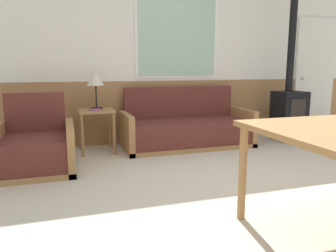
{
  "coord_description": "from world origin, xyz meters",
  "views": [
    {
      "loc": [
        -1.62,
        -2.25,
        1.15
      ],
      "look_at": [
        -0.58,
        1.03,
        0.53
      ],
      "focal_mm": 35.0,
      "sensor_mm": 36.0,
      "label": 1
    }
  ],
  "objects_px": {
    "wood_stove": "(289,101)",
    "side_table": "(96,118)",
    "table_lamp": "(96,80)",
    "armchair": "(35,149)",
    "couch": "(187,129)"
  },
  "relations": [
    {
      "from": "armchair",
      "to": "wood_stove",
      "type": "xyz_separation_m",
      "value": [
        3.71,
        0.49,
        0.38
      ]
    },
    {
      "from": "armchair",
      "to": "side_table",
      "type": "bearing_deg",
      "value": 36.37
    },
    {
      "from": "side_table",
      "to": "wood_stove",
      "type": "height_order",
      "value": "wood_stove"
    },
    {
      "from": "table_lamp",
      "to": "side_table",
      "type": "bearing_deg",
      "value": -100.66
    },
    {
      "from": "armchair",
      "to": "side_table",
      "type": "distance_m",
      "value": 1.0
    },
    {
      "from": "table_lamp",
      "to": "wood_stove",
      "type": "xyz_separation_m",
      "value": [
        2.96,
        -0.23,
        -0.36
      ]
    },
    {
      "from": "couch",
      "to": "wood_stove",
      "type": "height_order",
      "value": "wood_stove"
    },
    {
      "from": "table_lamp",
      "to": "wood_stove",
      "type": "distance_m",
      "value": 2.99
    },
    {
      "from": "couch",
      "to": "side_table",
      "type": "distance_m",
      "value": 1.31
    },
    {
      "from": "couch",
      "to": "side_table",
      "type": "relative_size",
      "value": 3.18
    },
    {
      "from": "wood_stove",
      "to": "side_table",
      "type": "bearing_deg",
      "value": 177.08
    },
    {
      "from": "armchair",
      "to": "side_table",
      "type": "relative_size",
      "value": 1.45
    },
    {
      "from": "table_lamp",
      "to": "wood_stove",
      "type": "bearing_deg",
      "value": -4.51
    },
    {
      "from": "couch",
      "to": "table_lamp",
      "type": "xyz_separation_m",
      "value": [
        -1.27,
        0.13,
        0.73
      ]
    },
    {
      "from": "side_table",
      "to": "table_lamp",
      "type": "distance_m",
      "value": 0.52
    }
  ]
}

